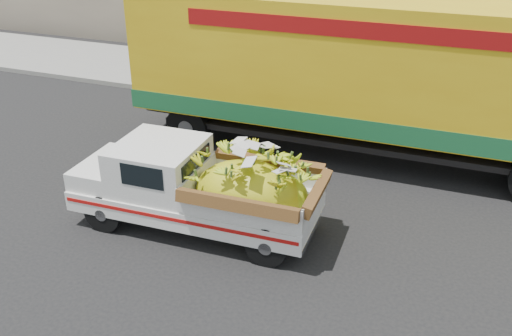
% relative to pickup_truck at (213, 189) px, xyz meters
% --- Properties ---
extents(ground, '(100.00, 100.00, 0.00)m').
position_rel_pickup_truck_xyz_m(ground, '(0.01, 0.12, -0.88)').
color(ground, black).
rests_on(ground, ground).
extents(curb, '(60.00, 0.25, 0.15)m').
position_rel_pickup_truck_xyz_m(curb, '(0.01, 6.78, -0.81)').
color(curb, gray).
rests_on(curb, ground).
extents(sidewalk, '(60.00, 4.00, 0.14)m').
position_rel_pickup_truck_xyz_m(sidewalk, '(0.01, 8.88, -0.81)').
color(sidewalk, gray).
rests_on(sidewalk, ground).
extents(pickup_truck, '(4.74, 1.88, 1.64)m').
position_rel_pickup_truck_xyz_m(pickup_truck, '(0.00, 0.00, 0.00)').
color(pickup_truck, black).
rests_on(pickup_truck, ground).
extents(semi_trailer, '(12.01, 2.63, 3.80)m').
position_rel_pickup_truck_xyz_m(semi_trailer, '(2.26, 4.33, 1.24)').
color(semi_trailer, black).
rests_on(semi_trailer, ground).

